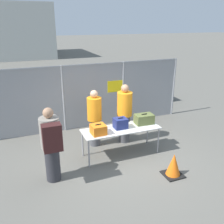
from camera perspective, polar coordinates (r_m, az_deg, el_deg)
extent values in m
plane|color=#605E56|center=(6.91, 2.38, -10.36)|extent=(120.00, 120.00, 0.00)
cylinder|color=gray|center=(8.30, -11.01, 2.90)|extent=(0.07, 0.07, 2.20)
cylinder|color=gray|center=(8.90, 2.54, 4.44)|extent=(0.07, 0.07, 2.20)
cylinder|color=gray|center=(9.93, 13.87, 5.53)|extent=(0.07, 0.07, 2.20)
cube|color=gray|center=(8.54, -4.00, 3.72)|extent=(6.37, 0.01, 2.20)
cube|color=gray|center=(8.30, -4.18, 10.81)|extent=(6.37, 0.04, 0.04)
cube|color=yellow|center=(8.71, 0.84, 5.91)|extent=(0.60, 0.01, 0.40)
cube|color=silver|center=(6.73, 2.07, -3.91)|extent=(2.12, 0.72, 0.02)
cylinder|color=#99999E|center=(6.35, -5.29, -9.48)|extent=(0.04, 0.04, 0.75)
cylinder|color=#99999E|center=(7.09, 10.50, -6.42)|extent=(0.04, 0.04, 0.75)
cylinder|color=#99999E|center=(6.86, -6.73, -7.13)|extent=(0.04, 0.04, 0.75)
cylinder|color=#99999E|center=(7.55, 8.11, -4.55)|extent=(0.04, 0.04, 0.75)
cube|color=orange|center=(6.38, -3.15, -4.00)|extent=(0.38, 0.37, 0.25)
cube|color=black|center=(6.33, -3.17, -2.88)|extent=(0.15, 0.03, 0.02)
cube|color=navy|center=(6.71, 1.94, -2.58)|extent=(0.35, 0.30, 0.27)
cube|color=black|center=(6.66, 1.95, -1.40)|extent=(0.14, 0.02, 0.02)
cube|color=#566033|center=(7.05, 7.34, -1.60)|extent=(0.53, 0.35, 0.27)
cube|color=black|center=(7.00, 7.39, -0.48)|extent=(0.16, 0.03, 0.02)
cylinder|color=#2D2D33|center=(6.01, -13.39, -11.35)|extent=(0.33, 0.33, 0.84)
cylinder|color=gray|center=(5.65, -14.02, -4.62)|extent=(0.44, 0.44, 0.70)
sphere|color=#A57A5B|center=(5.48, -14.43, -0.18)|extent=(0.23, 0.23, 0.23)
cube|color=#381919|center=(5.33, -13.52, -5.73)|extent=(0.40, 0.24, 0.59)
cylinder|color=#4C4C51|center=(7.61, 2.82, -3.73)|extent=(0.34, 0.34, 0.85)
cylinder|color=orange|center=(7.33, 2.92, 1.86)|extent=(0.44, 0.44, 0.71)
sphere|color=#A57A5B|center=(7.20, 2.99, 5.41)|extent=(0.23, 0.23, 0.23)
cylinder|color=#4C4C51|center=(7.42, -3.92, -4.64)|extent=(0.32, 0.32, 0.80)
cylinder|color=orange|center=(7.14, -4.06, 0.72)|extent=(0.42, 0.42, 0.67)
sphere|color=tan|center=(7.01, -4.15, 4.14)|extent=(0.22, 0.22, 0.22)
cube|color=#B2B2B7|center=(11.44, 6.08, 4.49)|extent=(2.70, 1.26, 0.55)
sphere|color=black|center=(10.68, 5.49, 2.59)|extent=(0.60, 0.60, 0.60)
sphere|color=black|center=(11.87, 2.50, 4.47)|extent=(0.60, 0.60, 0.60)
cylinder|color=#59595B|center=(10.81, -2.58, 2.41)|extent=(0.94, 0.06, 0.06)
cube|color=black|center=(6.38, 13.70, -13.70)|extent=(0.46, 0.46, 0.03)
cone|color=orange|center=(6.23, 13.91, -11.64)|extent=(0.36, 0.36, 0.57)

